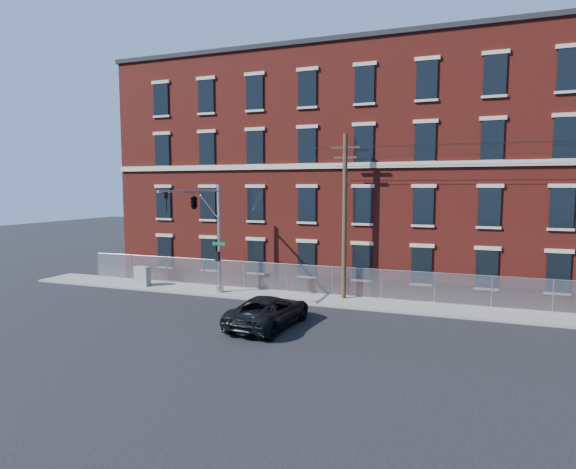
{
  "coord_description": "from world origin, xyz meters",
  "views": [
    {
      "loc": [
        8.51,
        -22.53,
        6.92
      ],
      "look_at": [
        -1.08,
        4.0,
        4.11
      ],
      "focal_mm": 29.48,
      "sensor_mm": 36.0,
      "label": 1
    }
  ],
  "objects_px": {
    "pickup_truck": "(269,311)",
    "utility_cabinet": "(142,276)",
    "traffic_signal_mast": "(200,213)",
    "utility_pole_near": "(345,214)"
  },
  "relations": [
    {
      "from": "pickup_truck",
      "to": "utility_cabinet",
      "type": "xyz_separation_m",
      "value": [
        -11.8,
        5.62,
        0.02
      ]
    },
    {
      "from": "traffic_signal_mast",
      "to": "pickup_truck",
      "type": "height_order",
      "value": "traffic_signal_mast"
    },
    {
      "from": "traffic_signal_mast",
      "to": "pickup_truck",
      "type": "relative_size",
      "value": 1.26
    },
    {
      "from": "traffic_signal_mast",
      "to": "utility_cabinet",
      "type": "relative_size",
      "value": 5.21
    },
    {
      "from": "pickup_truck",
      "to": "utility_cabinet",
      "type": "height_order",
      "value": "pickup_truck"
    },
    {
      "from": "pickup_truck",
      "to": "utility_cabinet",
      "type": "distance_m",
      "value": 13.07
    },
    {
      "from": "utility_pole_near",
      "to": "utility_cabinet",
      "type": "distance_m",
      "value": 14.81
    },
    {
      "from": "traffic_signal_mast",
      "to": "utility_pole_near",
      "type": "relative_size",
      "value": 0.7
    },
    {
      "from": "utility_cabinet",
      "to": "pickup_truck",
      "type": "bearing_deg",
      "value": -22.23
    },
    {
      "from": "traffic_signal_mast",
      "to": "pickup_truck",
      "type": "distance_m",
      "value": 8.07
    }
  ]
}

